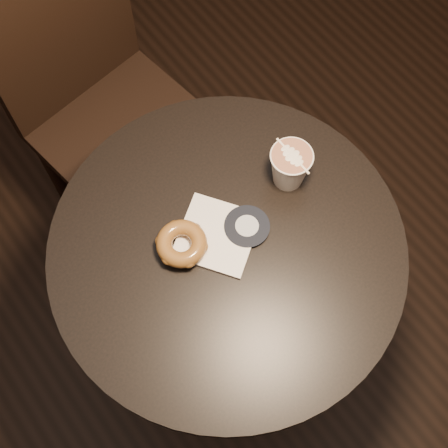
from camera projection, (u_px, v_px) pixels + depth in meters
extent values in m
plane|color=black|center=(226.00, 337.00, 1.89)|extent=(4.50, 4.50, 0.00)
cylinder|color=black|center=(227.00, 250.00, 1.22)|extent=(0.70, 0.70, 0.03)
cylinder|color=black|center=(226.00, 303.00, 1.55)|extent=(0.07, 0.07, 0.70)
cylinder|color=black|center=(226.00, 336.00, 1.88)|extent=(0.44, 0.44, 0.02)
cube|color=black|center=(124.00, 133.00, 1.65)|extent=(0.45, 0.45, 0.04)
cube|color=black|center=(54.00, 18.00, 1.44)|extent=(0.40, 0.10, 0.54)
cylinder|color=black|center=(130.00, 249.00, 1.76)|extent=(0.04, 0.04, 0.45)
cylinder|color=black|center=(216.00, 174.00, 1.86)|extent=(0.04, 0.04, 0.45)
cylinder|color=black|center=(54.00, 173.00, 1.86)|extent=(0.04, 0.04, 0.45)
cylinder|color=black|center=(140.00, 105.00, 1.96)|extent=(0.04, 0.04, 0.45)
cube|color=white|center=(217.00, 235.00, 1.21)|extent=(0.20, 0.20, 0.01)
torus|color=brown|center=(182.00, 244.00, 1.18)|extent=(0.10, 0.10, 0.03)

